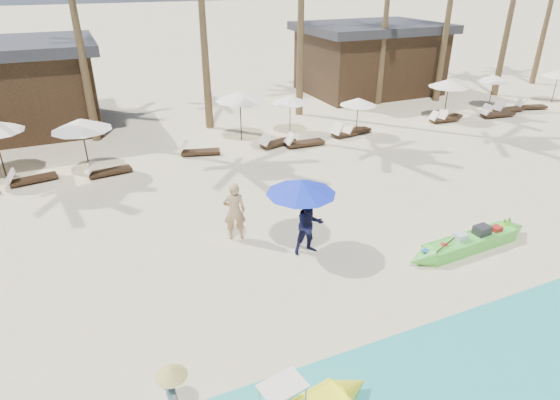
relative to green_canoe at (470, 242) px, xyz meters
name	(u,v)px	position (x,y,z in m)	size (l,w,h in m)	color
ground	(282,290)	(-5.83, 0.38, -0.22)	(240.00, 240.00, 0.00)	beige
green_canoe	(470,242)	(0.00, 0.00, 0.00)	(5.06, 0.82, 0.64)	#4FC93D
tourist	(234,211)	(-6.07, 3.32, 0.70)	(0.67, 0.44, 1.83)	tan
vendor_green	(309,226)	(-4.40, 1.71, 0.66)	(0.85, 0.66, 1.75)	#131435
vendor_yellow	(174,395)	(-9.12, -2.38, 0.47)	(0.65, 0.38, 1.01)	gray
blue_umbrella	(301,187)	(-4.49, 2.10, 1.71)	(1.98, 1.98, 2.13)	#99999E
lounger_4_right	(30,178)	(-11.92, 10.33, -0.02)	(1.80, 0.82, 0.59)	#322314
resort_parasol_5	(81,124)	(-9.76, 10.25, 1.86)	(2.24, 2.24, 2.31)	#322314
lounger_5_left	(106,171)	(-9.17, 9.94, -0.02)	(1.79, 0.74, 0.59)	#322314
resort_parasol_6	(240,96)	(-2.83, 11.90, 1.90)	(2.28, 2.28, 2.35)	#322314
lounger_6_left	(198,151)	(-5.29, 10.71, -0.02)	(1.83, 0.97, 0.59)	#322314
lounger_6_right	(276,142)	(-1.68, 10.38, -0.01)	(1.90, 1.01, 0.62)	#322314
resort_parasol_7	(290,99)	(-0.27, 11.91, 1.47)	(1.82, 1.82, 1.87)	#322314
lounger_7_left	(303,142)	(-0.58, 9.86, -0.01)	(1.87, 0.65, 0.63)	#322314
lounger_7_right	(347,131)	(2.10, 10.36, 0.00)	(2.01, 0.93, 0.66)	#322314
resort_parasol_8	(358,102)	(2.60, 10.34, 1.43)	(1.78, 1.78, 1.83)	#322314
lounger_8_left	(356,131)	(2.60, 10.38, -0.03)	(1.71, 0.92, 0.55)	#322314
resort_parasol_9	(449,83)	(8.42, 10.71, 1.74)	(2.10, 2.10, 2.17)	#322314
lounger_9_left	(442,119)	(7.93, 10.26, -0.03)	(1.69, 0.63, 0.56)	#322314
lounger_9_right	(449,117)	(8.49, 10.42, -0.02)	(1.79, 0.92, 0.58)	#322314
resort_parasol_10	(494,78)	(12.55, 11.55, 1.49)	(1.83, 1.83, 1.89)	#322314
lounger_10_left	(496,113)	(11.25, 9.83, 0.01)	(2.03, 0.86, 0.67)	#322314
lounger_10_right	(507,109)	(12.55, 10.25, 0.00)	(1.94, 0.60, 0.66)	#322314
resort_parasol_11	(559,73)	(17.01, 10.87, 1.53)	(1.88, 1.88, 1.94)	#322314
lounger_11_left	(530,106)	(14.36, 10.26, -0.01)	(1.89, 1.04, 0.61)	#322314
pavilion_east	(369,58)	(8.17, 17.88, 1.98)	(8.80, 6.60, 4.30)	#322314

